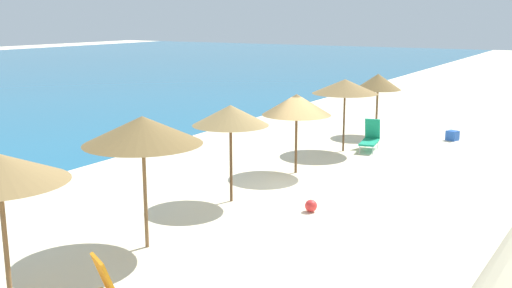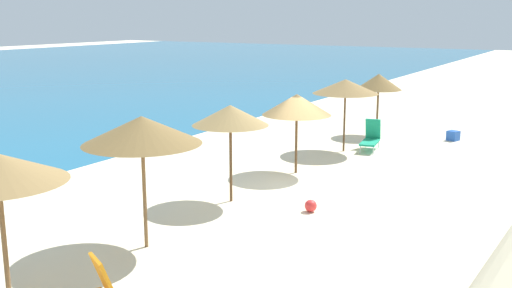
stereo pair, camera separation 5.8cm
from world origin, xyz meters
TOP-DOWN VIEW (x-y plane):
  - ground_plane at (0.00, 0.00)m, footprint 160.00×160.00m
  - beach_umbrella_1 at (-6.30, 0.93)m, footprint 2.58×2.58m
  - beach_umbrella_2 at (-2.53, 1.14)m, footprint 2.09×2.09m
  - beach_umbrella_3 at (1.11, 0.98)m, footprint 2.23×2.23m
  - beach_umbrella_4 at (4.88, 0.86)m, footprint 2.45×2.45m
  - beach_umbrella_5 at (8.53, 0.86)m, footprint 1.96×1.96m
  - lounge_chair_1 at (5.62, 0.07)m, footprint 1.46×0.80m
  - beach_ball at (-2.24, -1.16)m, footprint 0.33×0.33m
  - cooler_box at (9.03, -2.25)m, footprint 0.53×0.53m

SIDE VIEW (x-z plane):
  - ground_plane at x=0.00m, z-range 0.00..0.00m
  - beach_ball at x=-2.24m, z-range 0.00..0.33m
  - cooler_box at x=9.03m, z-range 0.00..0.40m
  - lounge_chair_1 at x=5.62m, z-range -0.10..1.04m
  - beach_umbrella_3 at x=1.11m, z-range 0.95..3.55m
  - beach_umbrella_5 at x=8.53m, z-range 0.97..3.61m
  - beach_umbrella_2 at x=-2.53m, z-range 1.06..3.76m
  - beach_umbrella_4 at x=4.88m, z-range 1.09..3.83m
  - beach_umbrella_1 at x=-6.30m, z-range 1.17..4.12m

